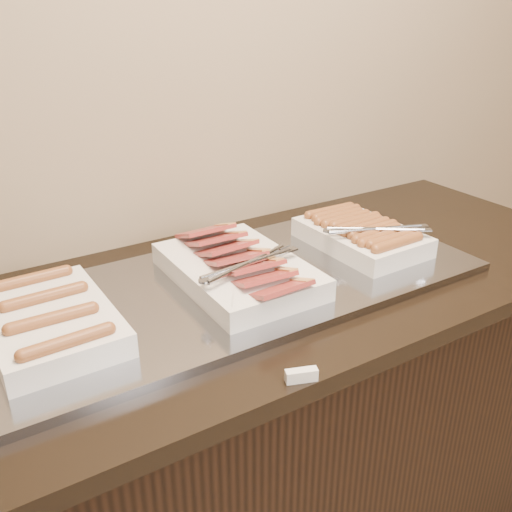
{
  "coord_description": "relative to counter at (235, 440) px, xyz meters",
  "views": [
    {
      "loc": [
        -0.57,
        1.12,
        1.52
      ],
      "look_at": [
        0.07,
        2.13,
        0.97
      ],
      "focal_mm": 40.0,
      "sensor_mm": 36.0,
      "label": 1
    }
  ],
  "objects": [
    {
      "name": "counter",
      "position": [
        0.0,
        0.0,
        0.0
      ],
      "size": [
        2.06,
        0.76,
        0.9
      ],
      "color": "black",
      "rests_on": "ground"
    },
    {
      "name": "label_holder",
      "position": [
        -0.06,
        -0.36,
        0.46
      ],
      "size": [
        0.06,
        0.04,
        0.02
      ],
      "primitive_type": "cube",
      "rotation": [
        0.0,
        0.0,
        -0.35
      ],
      "color": "silver",
      "rests_on": "counter"
    },
    {
      "name": "warming_tray",
      "position": [
        -0.01,
        0.0,
        0.46
      ],
      "size": [
        1.2,
        0.5,
        0.02
      ],
      "primitive_type": "cube",
      "color": "gray",
      "rests_on": "counter"
    },
    {
      "name": "dish_left",
      "position": [
        -0.4,
        0.0,
        0.5
      ],
      "size": [
        0.23,
        0.34,
        0.07
      ],
      "rotation": [
        0.0,
        0.0,
        0.01
      ],
      "color": "silver",
      "rests_on": "warming_tray"
    },
    {
      "name": "dish_center",
      "position": [
        0.02,
        -0.0,
        0.5
      ],
      "size": [
        0.28,
        0.41,
        0.09
      ],
      "rotation": [
        0.0,
        0.0,
        -0.01
      ],
      "color": "silver",
      "rests_on": "warming_tray"
    },
    {
      "name": "dish_right",
      "position": [
        0.39,
        -0.0,
        0.5
      ],
      "size": [
        0.26,
        0.32,
        0.08
      ],
      "rotation": [
        0.0,
        0.0,
        0.02
      ],
      "color": "silver",
      "rests_on": "warming_tray"
    }
  ]
}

